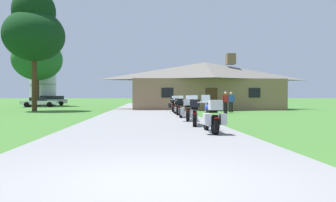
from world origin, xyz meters
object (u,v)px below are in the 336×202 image
Objects in this scene: motorcycle_yellow_fifth_in_row at (177,107)px; tree_left_far at (37,54)px; motorcycle_black_second_in_row at (195,112)px; motorcycle_orange_sixth_in_row at (175,105)px; bystander_red_shirt_near_lodge at (225,101)px; bystander_blue_shirt_beside_signpost at (231,101)px; parked_white_sedan_far_left at (39,102)px; motorcycle_green_farthest_in_row at (173,105)px; tree_left_near at (34,29)px; parked_silver_suv_far_left at (51,100)px; metal_silo_distant at (43,81)px; motorcycle_white_third_in_row at (188,110)px; motorcycle_blue_nearest_to_camera at (212,117)px; motorcycle_yellow_fourth_in_row at (181,108)px.

motorcycle_yellow_fifth_in_row is 28.59m from tree_left_far.
motorcycle_black_second_in_row is 8.33m from motorcycle_yellow_fifth_in_row.
tree_left_far reaches higher than motorcycle_orange_sixth_in_row.
bystander_red_shirt_near_lodge is 1.00× the size of bystander_blue_shirt_beside_signpost.
tree_left_far is 7.03m from parked_white_sedan_far_left.
motorcycle_orange_sixth_in_row is (0.09, 2.67, 0.00)m from motorcycle_yellow_fifth_in_row.
motorcycle_green_farthest_in_row is at bearing -46.51° from tree_left_far.
tree_left_near is (-12.07, 5.14, 6.71)m from motorcycle_orange_sixth_in_row.
parked_white_sedan_far_left is (-15.30, 19.69, 0.02)m from motorcycle_yellow_fifth_in_row.
parked_silver_suv_far_left is (-19.53, 23.78, -0.15)m from bystander_red_shirt_near_lodge.
parked_white_sedan_far_left is at bearing 143.92° from motorcycle_green_farthest_in_row.
motorcycle_yellow_fifth_in_row is 5.10m from motorcycle_green_farthest_in_row.
bystander_blue_shirt_beside_signpost is at bearing 41.98° from motorcycle_yellow_fifth_in_row.
motorcycle_yellow_fifth_in_row is 32.56m from metal_silo_distant.
motorcycle_green_farthest_in_row is 0.47× the size of parked_white_sedan_far_left.
motorcycle_yellow_fifth_in_row is 1.00× the size of motorcycle_orange_sixth_in_row.
motorcycle_black_second_in_row is 11.40m from bystander_red_shirt_near_lodge.
parked_silver_suv_far_left is (1.53, -1.37, -2.76)m from metal_silo_distant.
motorcycle_black_second_in_row is at bearing -83.66° from motorcycle_green_farthest_in_row.
bystander_red_shirt_near_lodge is at bearing 73.12° from motorcycle_white_third_in_row.
bystander_red_shirt_near_lodge is 0.34× the size of parked_silver_suv_far_left.
parked_silver_suv_far_left reaches higher than motorcycle_yellow_fifth_in_row.
motorcycle_orange_sixth_in_row is 3.85m from bystander_red_shirt_near_lodge.
motorcycle_blue_nearest_to_camera is 1.00× the size of motorcycle_orange_sixth_in_row.
bystander_red_shirt_near_lodge is at bearing 2.92° from motorcycle_orange_sixth_in_row.
motorcycle_yellow_fifth_in_row is at bearing -84.31° from motorcycle_orange_sixth_in_row.
motorcycle_orange_sixth_in_row is at bearing -50.35° from tree_left_far.
metal_silo_distant is at bearing 3.88° from parked_white_sedan_far_left.
motorcycle_yellow_fourth_in_row is at bearing 100.46° from motorcycle_white_third_in_row.
metal_silo_distant reaches higher than motorcycle_black_second_in_row.
motorcycle_green_farthest_in_row is 21.26m from parked_white_sedan_far_left.
metal_silo_distant is (-17.12, 35.84, 2.92)m from motorcycle_black_second_in_row.
motorcycle_white_third_in_row is at bearing -83.45° from motorcycle_green_farthest_in_row.
motorcycle_yellow_fourth_in_row and motorcycle_yellow_fifth_in_row have the same top height.
bystander_red_shirt_near_lodge is at bearing -28.98° from motorcycle_green_farthest_in_row.
motorcycle_blue_nearest_to_camera is 0.29× the size of metal_silo_distant.
motorcycle_blue_nearest_to_camera is at bearing -79.49° from motorcycle_black_second_in_row.
motorcycle_green_farthest_in_row is (0.06, 16.38, 0.00)m from motorcycle_blue_nearest_to_camera.
tree_left_near is at bearing 141.20° from motorcycle_white_third_in_row.
motorcycle_white_third_in_row is 29.53m from parked_white_sedan_far_left.
motorcycle_blue_nearest_to_camera and motorcycle_black_second_in_row have the same top height.
tree_left_far reaches higher than parked_white_sedan_far_left.
motorcycle_yellow_fourth_in_row is 0.19× the size of tree_left_near.
motorcycle_white_third_in_row is 37.38m from metal_silo_distant.
motorcycle_green_farthest_in_row is 28.48m from metal_silo_distant.
tree_left_far reaches higher than bystander_red_shirt_near_lodge.
metal_silo_distant is 1.44× the size of parked_silver_suv_far_left.
bystander_red_shirt_near_lodge is (3.91, 2.36, 0.31)m from motorcycle_yellow_fifth_in_row.
bystander_blue_shirt_beside_signpost is at bearing 76.46° from motorcycle_black_second_in_row.
parked_silver_suv_far_left is at bearing 111.76° from motorcycle_blue_nearest_to_camera.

